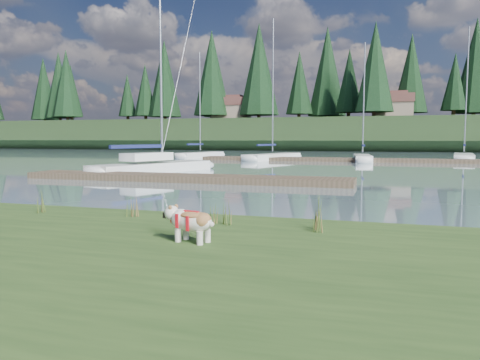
% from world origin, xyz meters
% --- Properties ---
extents(ground, '(200.00, 200.00, 0.00)m').
position_xyz_m(ground, '(0.00, 30.00, 0.00)').
color(ground, '#839FAC').
rests_on(ground, ground).
extents(ridge, '(200.00, 20.00, 5.00)m').
position_xyz_m(ridge, '(0.00, 73.00, 2.50)').
color(ridge, black).
rests_on(ridge, ground).
extents(bulldog, '(0.96, 0.50, 0.56)m').
position_xyz_m(bulldog, '(2.27, -4.23, 0.70)').
color(bulldog, silver).
rests_on(bulldog, bank).
extents(sailboat_main, '(4.70, 9.50, 13.45)m').
position_xyz_m(sailboat_main, '(-7.66, 14.16, 0.42)').
color(sailboat_main, white).
rests_on(sailboat_main, ground).
extents(dock_near, '(16.00, 2.00, 0.30)m').
position_xyz_m(dock_near, '(-4.00, 9.00, 0.15)').
color(dock_near, '#4C3D2C').
rests_on(dock_near, ground).
extents(dock_far, '(26.00, 2.20, 0.30)m').
position_xyz_m(dock_far, '(2.00, 30.00, 0.15)').
color(dock_far, '#4C3D2C').
rests_on(dock_far, ground).
extents(sailboat_bg_0, '(3.09, 7.46, 10.70)m').
position_xyz_m(sailboat_bg_0, '(-12.79, 33.68, 0.32)').
color(sailboat_bg_0, white).
rests_on(sailboat_bg_0, ground).
extents(sailboat_bg_1, '(4.30, 8.82, 12.92)m').
position_xyz_m(sailboat_bg_1, '(-4.69, 31.84, 0.33)').
color(sailboat_bg_1, white).
rests_on(sailboat_bg_1, ground).
extents(sailboat_bg_2, '(2.02, 6.80, 10.20)m').
position_xyz_m(sailboat_bg_2, '(3.13, 31.08, 0.33)').
color(sailboat_bg_2, white).
rests_on(sailboat_bg_2, ground).
extents(sailboat_bg_3, '(2.63, 8.35, 12.04)m').
position_xyz_m(sailboat_bg_3, '(12.00, 36.47, 0.32)').
color(sailboat_bg_3, white).
rests_on(sailboat_bg_3, ground).
extents(weed_0, '(0.17, 0.14, 0.53)m').
position_xyz_m(weed_0, '(0.09, -2.33, 0.57)').
color(weed_0, '#475B23').
rests_on(weed_0, bank).
extents(weed_1, '(0.17, 0.14, 0.46)m').
position_xyz_m(weed_1, '(2.05, -2.62, 0.54)').
color(weed_1, '#475B23').
rests_on(weed_1, bank).
extents(weed_2, '(0.17, 0.14, 0.61)m').
position_xyz_m(weed_2, '(4.11, -2.82, 0.61)').
color(weed_2, '#475B23').
rests_on(weed_2, bank).
extents(weed_3, '(0.17, 0.14, 0.58)m').
position_xyz_m(weed_3, '(-2.12, -2.53, 0.59)').
color(weed_3, '#475B23').
rests_on(weed_3, bank).
extents(weed_4, '(0.17, 0.14, 0.50)m').
position_xyz_m(weed_4, '(2.31, -2.64, 0.56)').
color(weed_4, '#475B23').
rests_on(weed_4, bank).
extents(weed_5, '(0.17, 0.14, 0.68)m').
position_xyz_m(weed_5, '(4.11, -2.56, 0.64)').
color(weed_5, '#475B23').
rests_on(weed_5, bank).
extents(mud_lip, '(60.00, 0.50, 0.14)m').
position_xyz_m(mud_lip, '(0.00, -1.60, 0.07)').
color(mud_lip, '#33281C').
rests_on(mud_lip, ground).
extents(conifer_0, '(5.72, 5.72, 14.15)m').
position_xyz_m(conifer_0, '(-55.00, 67.00, 12.64)').
color(conifer_0, '#382619').
rests_on(conifer_0, ridge).
extents(conifer_1, '(4.40, 4.40, 11.30)m').
position_xyz_m(conifer_1, '(-40.00, 71.00, 11.28)').
color(conifer_1, '#382619').
rests_on(conifer_1, ridge).
extents(conifer_2, '(6.60, 6.60, 16.05)m').
position_xyz_m(conifer_2, '(-25.00, 68.00, 13.54)').
color(conifer_2, '#382619').
rests_on(conifer_2, ridge).
extents(conifer_3, '(4.84, 4.84, 12.25)m').
position_xyz_m(conifer_3, '(-10.00, 72.00, 11.74)').
color(conifer_3, '#382619').
rests_on(conifer_3, ridge).
extents(conifer_4, '(6.16, 6.16, 15.10)m').
position_xyz_m(conifer_4, '(3.00, 66.00, 13.09)').
color(conifer_4, '#382619').
rests_on(conifer_4, ridge).
extents(conifer_5, '(3.96, 3.96, 10.35)m').
position_xyz_m(conifer_5, '(15.00, 70.00, 10.83)').
color(conifer_5, '#382619').
rests_on(conifer_5, ridge).
extents(house_0, '(6.30, 5.30, 4.65)m').
position_xyz_m(house_0, '(-22.00, 70.00, 7.31)').
color(house_0, gray).
rests_on(house_0, ridge).
extents(house_1, '(6.30, 5.30, 4.65)m').
position_xyz_m(house_1, '(6.00, 71.00, 7.31)').
color(house_1, gray).
rests_on(house_1, ridge).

